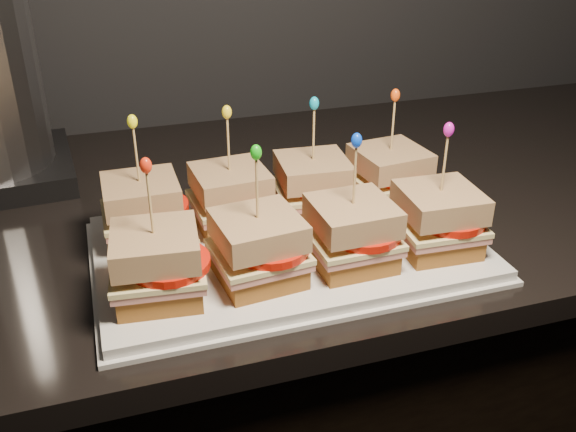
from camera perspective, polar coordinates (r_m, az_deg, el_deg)
name	(u,v)px	position (r m, az deg, el deg)	size (l,w,h in m)	color
cabinet	(296,415)	(1.24, 0.76, -17.30)	(2.41, 0.67, 0.86)	black
granite_slab	(298,200)	(0.98, 0.92, 1.46)	(2.45, 0.71, 0.03)	black
platter	(288,249)	(0.80, 0.00, -2.93)	(0.46, 0.29, 0.02)	silver
platter_rim	(288,253)	(0.80, 0.00, -3.30)	(0.47, 0.30, 0.01)	silver
sandwich_0_bread_bot	(145,229)	(0.82, -12.59, -1.12)	(0.09, 0.09, 0.02)	#5D3516
sandwich_0_ham	(144,217)	(0.81, -12.71, -0.12)	(0.10, 0.09, 0.01)	#B96C60
sandwich_0_cheese	(143,212)	(0.81, -12.76, 0.32)	(0.10, 0.09, 0.01)	beige
sandwich_0_tomato	(153,208)	(0.80, -11.91, 0.73)	(0.09, 0.09, 0.01)	red
sandwich_0_bread_top	(141,192)	(0.80, -12.96, 2.05)	(0.09, 0.09, 0.03)	#673212
sandwich_0_pick	(137,158)	(0.78, -13.31, 5.05)	(0.00, 0.00, 0.09)	tan
sandwich_0_frill	(132,121)	(0.76, -13.68, 8.17)	(0.01, 0.01, 0.02)	#FDF412
sandwich_1_bread_bot	(232,216)	(0.83, -5.03, -0.02)	(0.09, 0.09, 0.02)	#5D3516
sandwich_1_ham	(231,205)	(0.82, -5.08, 0.97)	(0.10, 0.09, 0.01)	#B96C60
sandwich_1_cheese	(231,200)	(0.82, -5.10, 1.41)	(0.10, 0.09, 0.01)	beige
sandwich_1_tomato	(241,196)	(0.81, -4.20, 1.82)	(0.09, 0.09, 0.01)	red
sandwich_1_bread_top	(230,181)	(0.81, -5.18, 3.13)	(0.09, 0.09, 0.03)	#673212
sandwich_1_pick	(228,147)	(0.79, -5.32, 6.10)	(0.00, 0.00, 0.09)	tan
sandwich_1_frill	(227,112)	(0.78, -5.46, 9.19)	(0.01, 0.01, 0.02)	yellow
sandwich_2_bread_bot	(312,205)	(0.86, 2.17, 1.03)	(0.09, 0.09, 0.02)	#5D3516
sandwich_2_ham	(312,194)	(0.85, 2.19, 1.99)	(0.10, 0.09, 0.01)	#B96C60
sandwich_2_cheese	(313,189)	(0.85, 2.20, 2.42)	(0.10, 0.09, 0.01)	beige
sandwich_2_tomato	(323,184)	(0.84, 3.11, 2.82)	(0.09, 0.09, 0.01)	red
sandwich_2_bread_top	(313,170)	(0.84, 2.23, 4.10)	(0.09, 0.09, 0.03)	#673212
sandwich_2_pick	(314,138)	(0.82, 2.29, 6.99)	(0.00, 0.00, 0.09)	tan
sandwich_2_frill	(314,103)	(0.80, 2.35, 9.98)	(0.01, 0.01, 0.02)	#0D9AC5
sandwich_3_bread_bot	(387,194)	(0.90, 8.83, 1.98)	(0.09, 0.09, 0.02)	#5D3516
sandwich_3_ham	(388,183)	(0.89, 8.91, 2.91)	(0.10, 0.09, 0.01)	#B96C60
sandwich_3_cheese	(389,178)	(0.89, 8.94, 3.32)	(0.10, 0.09, 0.01)	beige
sandwich_3_tomato	(399,174)	(0.89, 9.84, 3.70)	(0.09, 0.09, 0.01)	red
sandwich_3_bread_top	(390,160)	(0.88, 9.07, 4.93)	(0.09, 0.09, 0.03)	#673212
sandwich_3_pick	(393,128)	(0.86, 9.29, 7.69)	(0.00, 0.00, 0.09)	tan
sandwich_3_frill	(395,95)	(0.85, 9.53, 10.55)	(0.01, 0.01, 0.02)	#F24E0F
sandwich_4_bread_bot	(159,286)	(0.70, -11.37, -6.13)	(0.09, 0.09, 0.02)	#5D3516
sandwich_4_ham	(158,273)	(0.69, -11.49, -5.03)	(0.10, 0.09, 0.01)	#B96C60
sandwich_4_cheese	(157,268)	(0.69, -11.54, -4.54)	(0.10, 0.09, 0.01)	beige
sandwich_4_tomato	(169,263)	(0.68, -10.54, -4.12)	(0.09, 0.09, 0.01)	red
sandwich_4_bread_top	(155,246)	(0.68, -11.76, -2.60)	(0.09, 0.09, 0.03)	#673212
sandwich_4_pick	(150,207)	(0.66, -12.13, 0.80)	(0.00, 0.00, 0.09)	tan
sandwich_4_frill	(146,165)	(0.64, -12.53, 4.41)	(0.01, 0.01, 0.02)	red
sandwich_5_bread_bot	(259,269)	(0.72, -2.60, -4.75)	(0.09, 0.09, 0.02)	#5D3516
sandwich_5_ham	(259,257)	(0.71, -2.63, -3.65)	(0.10, 0.09, 0.01)	#B96C60
sandwich_5_cheese	(258,251)	(0.71, -2.64, -3.17)	(0.10, 0.09, 0.01)	beige
sandwich_5_tomato	(270,247)	(0.70, -1.58, -2.73)	(0.09, 0.09, 0.01)	red
sandwich_5_bread_top	(258,230)	(0.69, -2.69, -1.25)	(0.09, 0.09, 0.03)	#673212
sandwich_5_pick	(257,192)	(0.67, -2.77, 2.12)	(0.00, 0.00, 0.09)	tan
sandwich_5_frill	(256,152)	(0.65, -2.86, 5.67)	(0.01, 0.01, 0.02)	#15AC13
sandwich_6_bread_bot	(351,254)	(0.75, 5.59, -3.35)	(0.09, 0.09, 0.02)	#5D3516
sandwich_6_ham	(351,242)	(0.74, 5.64, -2.29)	(0.10, 0.09, 0.01)	#B96C60
sandwich_6_cheese	(352,236)	(0.74, 5.67, -1.82)	(0.10, 0.09, 0.01)	beige
sandwich_6_tomato	(364,232)	(0.73, 6.74, -1.38)	(0.09, 0.09, 0.01)	red
sandwich_6_bread_top	(353,215)	(0.73, 5.77, 0.05)	(0.09, 0.09, 0.03)	#673212
sandwich_6_pick	(355,179)	(0.71, 5.94, 3.29)	(0.00, 0.00, 0.09)	tan
sandwich_6_frill	(357,140)	(0.69, 6.12, 6.70)	(0.01, 0.01, 0.02)	blue
sandwich_7_bread_bot	(435,239)	(0.80, 12.95, -2.03)	(0.09, 0.09, 0.02)	#5D3516
sandwich_7_ham	(437,228)	(0.79, 13.08, -1.01)	(0.10, 0.09, 0.01)	#B96C60
sandwich_7_cheese	(437,222)	(0.78, 13.13, -0.57)	(0.10, 0.09, 0.01)	beige
sandwich_7_tomato	(450,218)	(0.78, 14.16, -0.15)	(0.09, 0.09, 0.01)	red
sandwich_7_bread_top	(440,202)	(0.77, 13.34, 1.20)	(0.09, 0.09, 0.03)	#673212
sandwich_7_pick	(444,167)	(0.75, 13.71, 4.27)	(0.00, 0.00, 0.09)	tan
sandwich_7_frill	(449,129)	(0.74, 14.10, 7.47)	(0.01, 0.01, 0.02)	#C916AE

